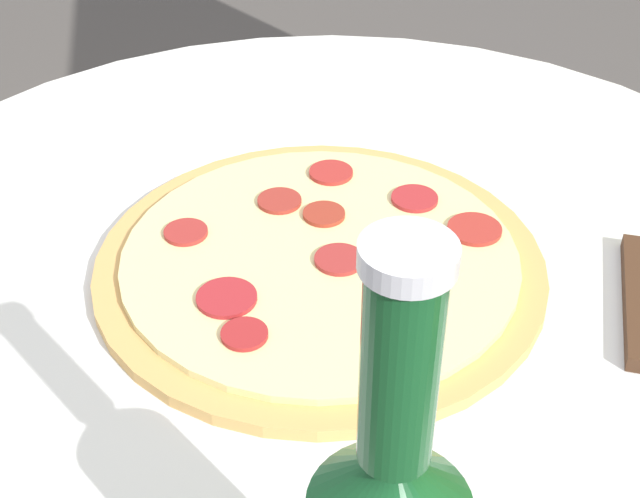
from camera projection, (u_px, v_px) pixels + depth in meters
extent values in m
cylinder|color=silver|center=(333.00, 272.00, 0.70)|extent=(0.85, 0.85, 0.02)
cylinder|color=tan|center=(320.00, 265.00, 0.68)|extent=(0.34, 0.34, 0.01)
cylinder|color=beige|center=(320.00, 256.00, 0.67)|extent=(0.30, 0.30, 0.01)
cylinder|color=maroon|center=(244.00, 334.00, 0.60)|extent=(0.03, 0.03, 0.00)
cylinder|color=maroon|center=(318.00, 215.00, 0.71)|extent=(0.03, 0.03, 0.00)
cylinder|color=#9F2A26|center=(186.00, 232.00, 0.69)|extent=(0.03, 0.03, 0.00)
cylinder|color=maroon|center=(415.00, 278.00, 0.64)|extent=(0.03, 0.03, 0.00)
cylinder|color=maroon|center=(343.00, 259.00, 0.66)|extent=(0.04, 0.04, 0.00)
cylinder|color=maroon|center=(279.00, 201.00, 0.72)|extent=(0.04, 0.04, 0.00)
cylinder|color=#A42C24|center=(475.00, 229.00, 0.69)|extent=(0.04, 0.04, 0.00)
cylinder|color=#A32328|center=(227.00, 298.00, 0.63)|extent=(0.04, 0.04, 0.00)
cylinder|color=#A62925|center=(331.00, 173.00, 0.76)|extent=(0.04, 0.04, 0.00)
cylinder|color=#A42628|center=(415.00, 198.00, 0.73)|extent=(0.04, 0.04, 0.00)
cone|color=#144C23|center=(392.00, 479.00, 0.31)|extent=(0.06, 0.06, 0.03)
cylinder|color=#144C23|center=(400.00, 369.00, 0.28)|extent=(0.03, 0.03, 0.08)
cylinder|color=silver|center=(408.00, 257.00, 0.25)|extent=(0.03, 0.03, 0.01)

